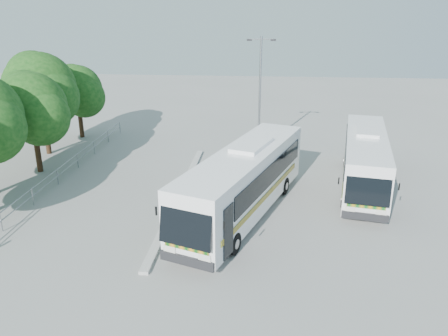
# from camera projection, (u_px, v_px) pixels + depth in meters

# --- Properties ---
(ground) EXTENTS (100.00, 100.00, 0.00)m
(ground) POSITION_uv_depth(u_px,v_px,m) (216.00, 212.00, 22.90)
(ground) COLOR gray
(ground) RESTS_ON ground
(kerb_divider) EXTENTS (0.40, 16.00, 0.15)m
(kerb_divider) POSITION_uv_depth(u_px,v_px,m) (180.00, 194.00, 24.94)
(kerb_divider) COLOR #B2B2AD
(kerb_divider) RESTS_ON ground
(railing) EXTENTS (0.06, 22.00, 1.00)m
(railing) POSITION_uv_depth(u_px,v_px,m) (64.00, 167.00, 27.24)
(railing) COLOR gray
(railing) RESTS_ON ground
(tree_far_c) EXTENTS (4.97, 4.69, 6.49)m
(tree_far_c) POSITION_uv_depth(u_px,v_px,m) (32.00, 107.00, 27.25)
(tree_far_c) COLOR #382314
(tree_far_c) RESTS_ON ground
(tree_far_d) EXTENTS (5.62, 5.30, 7.33)m
(tree_far_d) POSITION_uv_depth(u_px,v_px,m) (41.00, 88.00, 30.62)
(tree_far_d) COLOR #382314
(tree_far_d) RESTS_ON ground
(tree_far_e) EXTENTS (4.54, 4.28, 5.92)m
(tree_far_e) POSITION_uv_depth(u_px,v_px,m) (78.00, 90.00, 35.09)
(tree_far_e) COLOR #382314
(tree_far_e) RESTS_ON ground
(coach_main) EXTENTS (6.32, 12.26, 3.37)m
(coach_main) POSITION_uv_depth(u_px,v_px,m) (244.00, 181.00, 22.12)
(coach_main) COLOR white
(coach_main) RESTS_ON ground
(coach_adjacent) EXTENTS (4.21, 11.35, 3.09)m
(coach_adjacent) POSITION_uv_depth(u_px,v_px,m) (365.00, 159.00, 25.84)
(coach_adjacent) COLOR white
(coach_adjacent) RESTS_ON ground
(lamppost) EXTENTS (2.03, 0.29, 8.29)m
(lamppost) POSITION_uv_depth(u_px,v_px,m) (260.00, 90.00, 31.41)
(lamppost) COLOR #94979C
(lamppost) RESTS_ON ground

